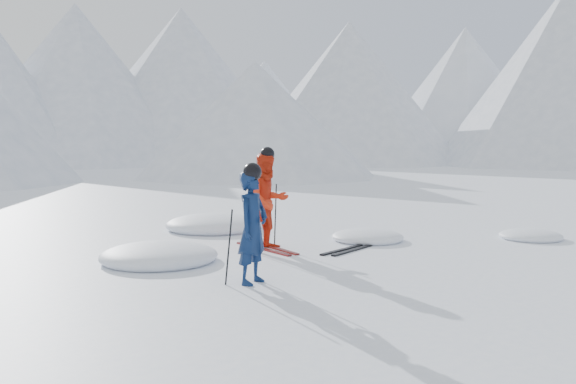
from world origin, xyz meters
TOP-DOWN VIEW (x-y plane):
  - ground at (0.00, 0.00)m, footprint 160.00×160.00m
  - mountain_range at (5.71, 35.31)m, footprint 106.15×62.94m
  - skier_blue at (-3.48, -0.97)m, footprint 0.68×0.58m
  - skier_red at (-1.63, 1.10)m, footprint 0.93×0.75m
  - pole_blue_left at (-3.78, -0.82)m, footprint 0.11×0.08m
  - pole_blue_right at (-3.23, -0.72)m, footprint 0.11×0.07m
  - pole_red_left at (-1.93, 1.35)m, footprint 0.12×0.09m
  - pole_red_right at (-1.33, 1.25)m, footprint 0.12×0.08m
  - ski_worn_left at (-1.75, 1.10)m, footprint 0.19×1.70m
  - ski_worn_right at (-1.51, 1.10)m, footprint 0.31×1.70m
  - ski_loose_a at (-0.50, 0.13)m, footprint 1.68×0.45m
  - ski_loose_b at (-0.40, -0.02)m, footprint 1.67×0.51m
  - snow_lumps at (-1.34, 2.18)m, footprint 8.61×6.99m

SIDE VIEW (x-z plane):
  - ground at x=0.00m, z-range 0.00..0.00m
  - snow_lumps at x=-1.34m, z-range -0.24..0.24m
  - ski_worn_left at x=-1.75m, z-range 0.00..0.03m
  - ski_worn_right at x=-1.51m, z-range 0.00..0.03m
  - ski_loose_a at x=-0.50m, z-range 0.00..0.03m
  - ski_loose_b at x=-0.40m, z-range 0.00..0.03m
  - pole_blue_left at x=-3.78m, z-range 0.00..1.06m
  - pole_blue_right at x=-3.23m, z-range 0.00..1.06m
  - pole_red_left at x=-1.93m, z-range 0.00..1.19m
  - pole_red_right at x=-1.33m, z-range 0.00..1.19m
  - skier_blue at x=-3.48m, z-range 0.00..1.59m
  - skier_red at x=-1.63m, z-range 0.00..1.78m
  - mountain_range at x=5.71m, z-range -1.04..14.49m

